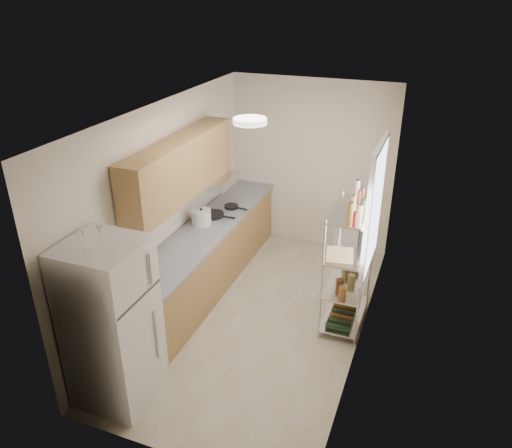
{
  "coord_description": "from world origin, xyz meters",
  "views": [
    {
      "loc": [
        1.8,
        -4.84,
        3.81
      ],
      "look_at": [
        -0.15,
        0.25,
        1.16
      ],
      "focal_mm": 35.0,
      "sensor_mm": 36.0,
      "label": 1
    }
  ],
  "objects_px": {
    "refrigerator": "(112,324)",
    "rice_cooker": "(201,217)",
    "frying_pan_large": "(214,215)",
    "cutting_board": "(340,256)",
    "espresso_machine": "(366,231)"
  },
  "relations": [
    {
      "from": "refrigerator",
      "to": "espresso_machine",
      "type": "bearing_deg",
      "value": 49.11
    },
    {
      "from": "cutting_board",
      "to": "espresso_machine",
      "type": "distance_m",
      "value": 0.55
    },
    {
      "from": "refrigerator",
      "to": "cutting_board",
      "type": "relative_size",
      "value": 4.44
    },
    {
      "from": "rice_cooker",
      "to": "refrigerator",
      "type": "bearing_deg",
      "value": -86.37
    },
    {
      "from": "rice_cooker",
      "to": "espresso_machine",
      "type": "distance_m",
      "value": 2.14
    },
    {
      "from": "refrigerator",
      "to": "espresso_machine",
      "type": "height_order",
      "value": "refrigerator"
    },
    {
      "from": "refrigerator",
      "to": "cutting_board",
      "type": "height_order",
      "value": "refrigerator"
    },
    {
      "from": "rice_cooker",
      "to": "espresso_machine",
      "type": "bearing_deg",
      "value": 2.79
    },
    {
      "from": "refrigerator",
      "to": "rice_cooker",
      "type": "relative_size",
      "value": 6.76
    },
    {
      "from": "frying_pan_large",
      "to": "cutting_board",
      "type": "bearing_deg",
      "value": -20.83
    },
    {
      "from": "refrigerator",
      "to": "rice_cooker",
      "type": "distance_m",
      "value": 2.21
    },
    {
      "from": "refrigerator",
      "to": "espresso_machine",
      "type": "distance_m",
      "value": 3.06
    },
    {
      "from": "refrigerator",
      "to": "rice_cooker",
      "type": "xyz_separation_m",
      "value": [
        -0.14,
        2.2,
        0.14
      ]
    },
    {
      "from": "refrigerator",
      "to": "frying_pan_large",
      "type": "bearing_deg",
      "value": 92.32
    },
    {
      "from": "espresso_machine",
      "to": "rice_cooker",
      "type": "bearing_deg",
      "value": 171.14
    }
  ]
}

